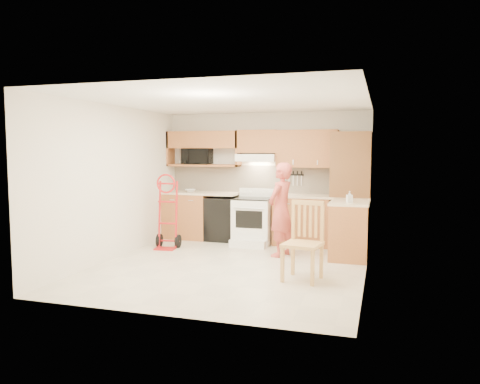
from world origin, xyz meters
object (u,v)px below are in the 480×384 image
at_px(hand_truck, 166,215).
at_px(microwave, 198,156).
at_px(person, 281,210).
at_px(dining_chair, 302,241).
at_px(range, 252,217).

bearing_deg(hand_truck, microwave, 77.85).
xyz_separation_m(person, dining_chair, (0.59, -1.35, -0.25)).
height_order(range, hand_truck, hand_truck).
distance_m(microwave, range, 1.74).
relative_size(range, hand_truck, 0.85).
distance_m(hand_truck, dining_chair, 3.00).
height_order(person, dining_chair, person).
bearing_deg(hand_truck, dining_chair, -32.63).
distance_m(microwave, dining_chair, 3.77).
xyz_separation_m(range, person, (0.71, -0.79, 0.27)).
xyz_separation_m(range, hand_truck, (-1.38, -0.81, 0.09)).
xyz_separation_m(hand_truck, dining_chair, (2.68, -1.33, -0.07)).
relative_size(microwave, person, 0.37).
height_order(microwave, hand_truck, microwave).
bearing_deg(range, person, -47.99).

